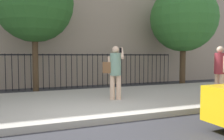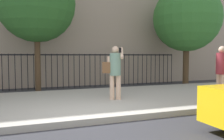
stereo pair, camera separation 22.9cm
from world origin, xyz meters
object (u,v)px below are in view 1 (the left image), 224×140
street_tree_near (183,19)px  street_tree_mid (34,3)px  pedestrian_on_phone (115,69)px  pedestrian_walking (220,68)px

street_tree_near → street_tree_mid: bearing=177.4°
pedestrian_on_phone → pedestrian_walking: 3.51m
pedestrian_walking → street_tree_mid: bearing=144.6°
pedestrian_on_phone → street_tree_mid: street_tree_mid is taller
pedestrian_on_phone → street_tree_near: bearing=30.3°
pedestrian_walking → street_tree_near: street_tree_near is taller
street_tree_mid → pedestrian_walking: bearing=-35.4°
street_tree_mid → pedestrian_on_phone: bearing=-55.4°
pedestrian_on_phone → street_tree_mid: size_ratio=0.32×
pedestrian_on_phone → street_tree_near: (4.84, 2.83, 2.24)m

